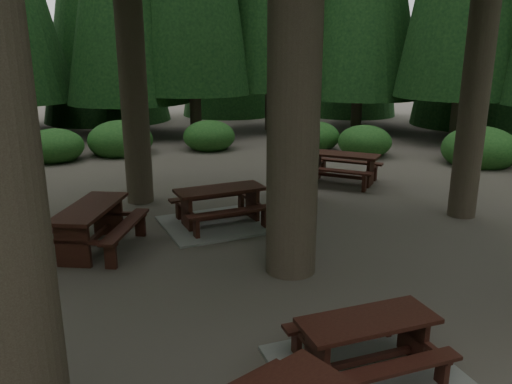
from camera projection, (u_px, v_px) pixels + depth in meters
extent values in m
plane|color=#49423B|center=(248.00, 280.00, 8.13)|extent=(80.00, 80.00, 0.00)
cube|color=gray|center=(365.00, 369.00, 5.81)|extent=(2.18, 1.86, 0.05)
cube|color=black|center=(368.00, 321.00, 5.64)|extent=(1.64, 0.76, 0.05)
cube|color=black|center=(344.00, 319.00, 6.19)|extent=(1.61, 0.36, 0.04)
cube|color=black|center=(394.00, 368.00, 5.23)|extent=(1.61, 0.36, 0.04)
cube|color=black|center=(317.00, 359.00, 5.52)|extent=(0.11, 0.49, 0.64)
cube|color=black|center=(317.00, 354.00, 5.51)|extent=(0.18, 1.29, 0.05)
cube|color=black|center=(413.00, 337.00, 5.94)|extent=(0.11, 0.49, 0.64)
cube|color=black|center=(413.00, 333.00, 5.93)|extent=(0.18, 1.29, 0.05)
cube|color=black|center=(366.00, 359.00, 5.77)|extent=(1.33, 0.19, 0.07)
cube|color=black|center=(90.00, 208.00, 9.16)|extent=(1.41, 2.11, 0.07)
cube|color=black|center=(58.00, 224.00, 9.31)|extent=(0.95, 1.94, 0.05)
cube|color=black|center=(126.00, 226.00, 9.19)|extent=(0.95, 1.94, 0.05)
cube|color=black|center=(73.00, 246.00, 8.52)|extent=(0.59, 0.29, 0.79)
cube|color=black|center=(72.00, 242.00, 8.50)|extent=(1.52, 0.64, 0.07)
cube|color=black|center=(108.00, 216.00, 10.03)|extent=(0.59, 0.29, 0.79)
cube|color=black|center=(108.00, 213.00, 10.01)|extent=(1.52, 0.64, 0.07)
cube|color=black|center=(93.00, 240.00, 9.33)|extent=(0.66, 1.57, 0.09)
cube|color=gray|center=(221.00, 223.00, 10.73)|extent=(2.69, 2.36, 0.05)
cube|color=black|center=(220.00, 190.00, 10.52)|extent=(1.97, 1.04, 0.06)
cube|color=black|center=(210.00, 196.00, 11.15)|extent=(1.89, 0.58, 0.05)
cube|color=black|center=(231.00, 212.00, 10.06)|extent=(1.89, 0.58, 0.05)
cube|color=black|center=(187.00, 212.00, 10.33)|extent=(0.18, 0.58, 0.75)
cube|color=black|center=(187.00, 210.00, 10.31)|extent=(0.34, 1.50, 0.06)
cube|color=black|center=(252.00, 204.00, 10.93)|extent=(0.18, 0.58, 0.75)
cube|color=black|center=(252.00, 201.00, 10.92)|extent=(0.34, 1.50, 0.06)
cube|color=black|center=(221.00, 216.00, 10.68)|extent=(1.55, 0.35, 0.08)
cube|color=black|center=(344.00, 155.00, 13.90)|extent=(1.97, 1.83, 0.06)
cube|color=black|center=(349.00, 162.00, 14.55)|extent=(1.65, 1.46, 0.05)
cube|color=black|center=(336.00, 171.00, 13.43)|extent=(1.65, 1.46, 0.05)
cube|color=black|center=(317.00, 167.00, 14.34)|extent=(0.45, 0.51, 0.78)
cube|color=black|center=(317.00, 165.00, 14.32)|extent=(1.07, 1.25, 0.06)
cube|color=black|center=(370.00, 172.00, 13.70)|extent=(0.45, 0.51, 0.78)
cube|color=black|center=(370.00, 170.00, 13.68)|extent=(1.07, 1.25, 0.06)
cube|color=black|center=(342.00, 176.00, 14.07)|extent=(1.29, 1.11, 0.09)
ellipsoid|color=#1C531C|center=(479.00, 152.00, 16.35)|extent=(2.42, 2.42, 1.49)
ellipsoid|color=#1C531C|center=(364.00, 144.00, 17.69)|extent=(1.90, 1.90, 1.17)
ellipsoid|color=#1C531C|center=(315.00, 139.00, 18.74)|extent=(1.84, 1.84, 1.13)
ellipsoid|color=#1C531C|center=(209.00, 139.00, 18.80)|extent=(1.95, 1.95, 1.20)
ellipsoid|color=#1C531C|center=(121.00, 143.00, 17.96)|extent=(2.31, 2.31, 1.42)
ellipsoid|color=#1C531C|center=(55.00, 149.00, 16.83)|extent=(1.93, 1.93, 1.19)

